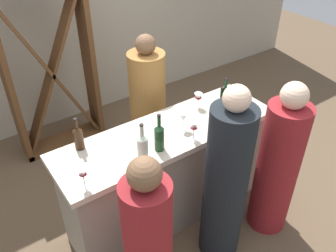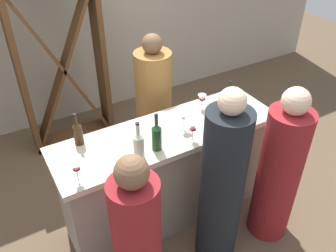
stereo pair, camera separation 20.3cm
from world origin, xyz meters
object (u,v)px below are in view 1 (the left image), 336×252
(wine_bottle_second_left_clear_pale, at_px, (143,146))
(person_right_guest, at_px, (278,166))
(wine_bottle_center_olive_green, at_px, (159,137))
(wine_bottle_leftmost_amber_brown, at_px, (78,137))
(person_server_behind, at_px, (148,113))
(wine_glass_near_left, at_px, (83,175))
(wine_glass_near_right, at_px, (183,118))
(wine_glass_far_left, at_px, (198,98))
(wine_bottle_second_right_dark_green, at_px, (220,110))
(person_center_guest, at_px, (226,184))
(wine_glass_near_center, at_px, (194,127))
(person_left_guest, at_px, (148,245))
(wine_bottle_far_right_olive_green, at_px, (224,98))
(wine_bottle_rightmost_near_black, at_px, (238,110))
(wine_rack, at_px, (51,74))

(wine_bottle_second_left_clear_pale, bearing_deg, person_right_guest, -22.07)
(wine_bottle_center_olive_green, bearing_deg, wine_bottle_leftmost_amber_brown, 143.55)
(person_server_behind, bearing_deg, wine_glass_near_left, -60.10)
(wine_glass_near_right, xyz_separation_m, person_server_behind, (0.10, 0.72, -0.38))
(person_right_guest, bearing_deg, wine_glass_far_left, 30.93)
(wine_bottle_second_right_dark_green, height_order, person_right_guest, person_right_guest)
(person_center_guest, bearing_deg, wine_bottle_leftmost_amber_brown, 54.17)
(wine_glass_near_left, relative_size, wine_glass_near_right, 1.04)
(wine_glass_near_center, bearing_deg, wine_bottle_second_left_clear_pale, 177.72)
(wine_glass_near_right, bearing_deg, person_right_guest, -44.34)
(wine_glass_near_center, bearing_deg, person_center_guest, -83.95)
(wine_glass_near_left, relative_size, person_left_guest, 0.11)
(wine_bottle_second_right_dark_green, distance_m, person_center_guest, 0.62)
(wine_glass_near_left, distance_m, person_right_guest, 1.64)
(wine_bottle_center_olive_green, height_order, wine_bottle_far_right_olive_green, wine_bottle_center_olive_green)
(person_center_guest, relative_size, person_server_behind, 1.05)
(wine_bottle_center_olive_green, height_order, person_right_guest, person_right_guest)
(wine_bottle_rightmost_near_black, xyz_separation_m, person_right_guest, (0.13, -0.40, -0.41))
(wine_bottle_leftmost_amber_brown, bearing_deg, wine_glass_near_right, -17.04)
(wine_bottle_center_olive_green, distance_m, person_center_guest, 0.64)
(wine_bottle_second_right_dark_green, distance_m, wine_glass_near_left, 1.25)
(wine_bottle_far_right_olive_green, distance_m, person_server_behind, 0.88)
(wine_rack, xyz_separation_m, wine_bottle_center_olive_green, (0.21, -1.81, 0.17))
(wine_bottle_center_olive_green, bearing_deg, person_server_behind, 63.53)
(wine_bottle_second_right_dark_green, bearing_deg, wine_bottle_rightmost_near_black, -23.14)
(wine_bottle_leftmost_amber_brown, relative_size, wine_glass_far_left, 1.94)
(wine_rack, bearing_deg, wine_bottle_second_left_clear_pale, -88.56)
(wine_bottle_second_left_clear_pale, relative_size, person_server_behind, 0.20)
(wine_bottle_rightmost_near_black, height_order, wine_glass_near_center, wine_bottle_rightmost_near_black)
(wine_bottle_second_left_clear_pale, height_order, wine_bottle_second_right_dark_green, wine_bottle_second_right_dark_green)
(wine_glass_near_right, xyz_separation_m, person_left_guest, (-0.73, -0.59, -0.44))
(wine_bottle_rightmost_near_black, xyz_separation_m, wine_glass_near_center, (-0.47, 0.01, 0.00))
(wine_bottle_second_left_clear_pale, xyz_separation_m, wine_glass_near_left, (-0.47, -0.02, -0.01))
(wine_bottle_leftmost_amber_brown, height_order, wine_bottle_rightmost_near_black, wine_bottle_rightmost_near_black)
(wine_bottle_far_right_olive_green, height_order, wine_glass_near_right, wine_bottle_far_right_olive_green)
(wine_glass_near_left, bearing_deg, wine_glass_near_right, 9.71)
(wine_bottle_second_left_clear_pale, bearing_deg, wine_rack, 91.44)
(wine_glass_near_left, relative_size, wine_glass_far_left, 1.11)
(wine_bottle_rightmost_near_black, distance_m, wine_glass_far_left, 0.39)
(wine_bottle_leftmost_amber_brown, xyz_separation_m, wine_bottle_center_olive_green, (0.49, -0.36, 0.02))
(person_left_guest, bearing_deg, wine_glass_near_left, 26.55)
(person_center_guest, bearing_deg, wine_bottle_center_olive_green, 46.49)
(wine_glass_near_left, bearing_deg, wine_bottle_second_right_dark_green, 2.52)
(wine_bottle_far_right_olive_green, relative_size, wine_glass_far_left, 2.22)
(wine_bottle_far_right_olive_green, xyz_separation_m, wine_glass_near_center, (-0.48, -0.18, -0.01))
(person_left_guest, distance_m, person_right_guest, 1.32)
(wine_bottle_second_left_clear_pale, bearing_deg, wine_glass_near_right, 16.60)
(wine_rack, height_order, person_center_guest, wine_rack)
(wine_bottle_leftmost_amber_brown, xyz_separation_m, wine_bottle_far_right_olive_green, (1.27, -0.23, 0.02))
(wine_bottle_rightmost_near_black, xyz_separation_m, wine_glass_near_left, (-1.40, 0.01, 0.00))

